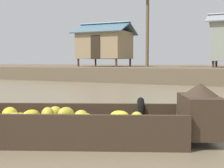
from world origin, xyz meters
The scene contains 4 objects.
ground_plane centered at (0.00, 10.00, 0.00)m, with size 300.00×300.00×0.00m, color #7A6B51.
riverbank_strip centered at (0.00, 27.29, 0.45)m, with size 160.00×20.00×0.90m, color brown.
banana_boat centered at (-0.22, 5.37, 0.32)m, with size 4.88×2.78×0.93m.
stilt_house_left centered at (-8.10, 23.28, 2.70)m, with size 4.44×3.89×3.60m.
Camera 1 is at (2.40, 1.48, 1.26)m, focal length 46.63 mm.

